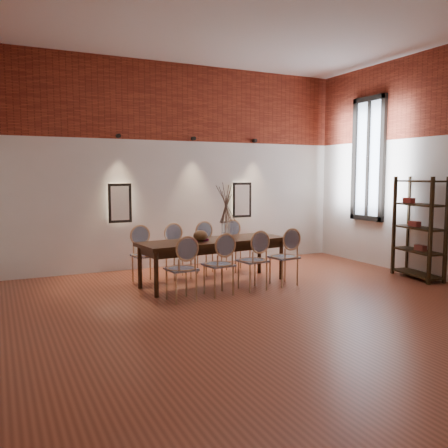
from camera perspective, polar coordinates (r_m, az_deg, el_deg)
name	(u,v)px	position (r m, az deg, el deg)	size (l,w,h in m)	color
floor	(275,309)	(6.68, 6.17, -10.08)	(7.00, 7.00, 0.02)	brown
ceiling	(279,6)	(6.78, 6.58, 24.65)	(7.00, 7.00, 0.02)	silver
wall_back	(182,166)	(9.61, -5.08, 6.92)	(7.00, 0.10, 4.00)	silver
brick_band_back	(183,102)	(9.65, -5.00, 14.37)	(7.00, 0.02, 1.50)	maroon
niche_left	(120,203)	(9.15, -12.45, 2.47)	(0.36, 0.06, 0.66)	#FFEAC6
niche_right	(241,200)	(10.07, 2.09, 2.91)	(0.36, 0.06, 0.66)	#FFEAC6
spot_fixture_left	(118,136)	(9.13, -12.59, 10.32)	(0.08, 0.08, 0.10)	black
spot_fixture_mid	(193,139)	(9.59, -3.70, 10.22)	(0.08, 0.08, 0.10)	black
spot_fixture_right	(255,141)	(10.20, 3.71, 9.96)	(0.08, 0.08, 0.10)	black
window_glass	(369,159)	(10.14, 17.03, 7.48)	(0.02, 0.78, 2.38)	silver
window_frame	(368,159)	(10.12, 16.95, 7.49)	(0.08, 0.90, 2.50)	black
window_mullion	(368,159)	(10.12, 16.95, 7.49)	(0.06, 0.06, 2.40)	black
dining_table	(214,262)	(7.99, -1.26, -4.55)	(2.53, 0.81, 0.75)	#351C0D
chair_near_a	(181,269)	(6.94, -5.17, -5.39)	(0.44, 0.44, 0.94)	tan
chair_near_b	(219,264)	(7.24, -0.66, -4.89)	(0.44, 0.44, 0.94)	tan
chair_near_c	(253,261)	(7.58, 3.46, -4.41)	(0.44, 0.44, 0.94)	tan
chair_near_d	(284,257)	(7.95, 7.20, -3.96)	(0.44, 0.44, 0.94)	tan
chair_far_a	(145,255)	(8.17, -9.49, -3.73)	(0.44, 0.44, 0.94)	tan
chair_far_b	(179,252)	(8.43, -5.50, -3.38)	(0.44, 0.44, 0.94)	tan
chair_far_c	(210,249)	(8.72, -1.75, -3.04)	(0.44, 0.44, 0.94)	tan
chair_far_d	(238,246)	(9.05, 1.73, -2.71)	(0.44, 0.44, 0.94)	tan
vase	(226,230)	(8.04, 0.22, -0.71)	(0.14, 0.14, 0.30)	silver
dried_branches	(226,203)	(8.00, 0.22, 2.50)	(0.50, 0.50, 0.70)	#4B3629
bowl	(201,236)	(7.74, -2.83, -1.41)	(0.24, 0.24, 0.18)	#56361B
book	(199,240)	(7.83, -3.00, -1.89)	(0.26, 0.18, 0.03)	maroon
shelving_rack	(419,228)	(9.01, 22.40, -0.44)	(0.38, 1.00, 1.80)	black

